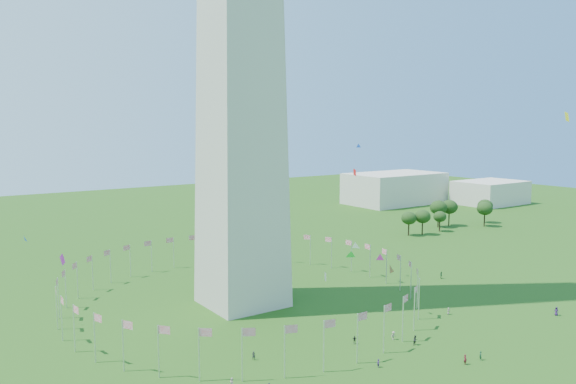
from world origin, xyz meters
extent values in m
cylinder|color=silver|center=(40.00, 50.00, 4.50)|extent=(0.24, 0.24, 9.00)
cylinder|color=silver|center=(39.39, 56.95, 4.50)|extent=(0.24, 0.24, 9.00)
cylinder|color=silver|center=(37.59, 63.68, 4.50)|extent=(0.24, 0.24, 9.00)
cylinder|color=silver|center=(34.64, 70.00, 4.50)|extent=(0.24, 0.24, 9.00)
cylinder|color=silver|center=(30.64, 75.71, 4.50)|extent=(0.24, 0.24, 9.00)
cylinder|color=silver|center=(25.71, 80.64, 4.50)|extent=(0.24, 0.24, 9.00)
cylinder|color=silver|center=(20.00, 84.64, 4.50)|extent=(0.24, 0.24, 9.00)
cylinder|color=silver|center=(13.68, 87.59, 4.50)|extent=(0.24, 0.24, 9.00)
cylinder|color=silver|center=(6.95, 89.39, 4.50)|extent=(0.24, 0.24, 9.00)
cylinder|color=silver|center=(0.00, 90.00, 4.50)|extent=(0.24, 0.24, 9.00)
cylinder|color=silver|center=(-6.95, 89.39, 4.50)|extent=(0.24, 0.24, 9.00)
cylinder|color=silver|center=(-13.68, 87.59, 4.50)|extent=(0.24, 0.24, 9.00)
cylinder|color=silver|center=(-20.00, 84.64, 4.50)|extent=(0.24, 0.24, 9.00)
cylinder|color=silver|center=(-25.71, 80.64, 4.50)|extent=(0.24, 0.24, 9.00)
cylinder|color=silver|center=(-30.64, 75.71, 4.50)|extent=(0.24, 0.24, 9.00)
cylinder|color=silver|center=(-34.64, 70.00, 4.50)|extent=(0.24, 0.24, 9.00)
cylinder|color=silver|center=(-37.59, 63.68, 4.50)|extent=(0.24, 0.24, 9.00)
cylinder|color=silver|center=(-39.39, 56.95, 4.50)|extent=(0.24, 0.24, 9.00)
cylinder|color=silver|center=(-40.00, 50.00, 4.50)|extent=(0.24, 0.24, 9.00)
cylinder|color=silver|center=(-39.39, 43.05, 4.50)|extent=(0.24, 0.24, 9.00)
cylinder|color=silver|center=(-37.59, 36.32, 4.50)|extent=(0.24, 0.24, 9.00)
cylinder|color=silver|center=(-34.64, 30.00, 4.50)|extent=(0.24, 0.24, 9.00)
cylinder|color=silver|center=(-30.64, 24.29, 4.50)|extent=(0.24, 0.24, 9.00)
cylinder|color=silver|center=(-25.71, 19.36, 4.50)|extent=(0.24, 0.24, 9.00)
cylinder|color=silver|center=(-20.00, 15.36, 4.50)|extent=(0.24, 0.24, 9.00)
cylinder|color=silver|center=(-13.68, 12.41, 4.50)|extent=(0.24, 0.24, 9.00)
cylinder|color=silver|center=(-6.95, 10.61, 4.50)|extent=(0.24, 0.24, 9.00)
cylinder|color=silver|center=(0.00, 10.00, 4.50)|extent=(0.24, 0.24, 9.00)
cylinder|color=silver|center=(6.95, 10.61, 4.50)|extent=(0.24, 0.24, 9.00)
cylinder|color=silver|center=(13.68, 12.41, 4.50)|extent=(0.24, 0.24, 9.00)
cylinder|color=silver|center=(20.00, 15.36, 4.50)|extent=(0.24, 0.24, 9.00)
cylinder|color=silver|center=(25.71, 19.36, 4.50)|extent=(0.24, 0.24, 9.00)
cylinder|color=silver|center=(30.64, 24.29, 4.50)|extent=(0.24, 0.24, 9.00)
cylinder|color=silver|center=(34.64, 30.00, 4.50)|extent=(0.24, 0.24, 9.00)
cylinder|color=silver|center=(37.59, 36.32, 4.50)|extent=(0.24, 0.24, 9.00)
cylinder|color=silver|center=(39.39, 43.05, 4.50)|extent=(0.24, 0.24, 9.00)
cube|color=beige|center=(150.00, 150.00, 8.00)|extent=(50.00, 30.00, 16.00)
cube|color=beige|center=(190.00, 120.00, 6.00)|extent=(35.00, 25.00, 12.00)
imported|color=#272727|center=(-14.15, 21.52, 0.80)|extent=(0.70, 0.64, 1.60)
imported|color=black|center=(5.45, 16.91, 0.79)|extent=(1.09, 1.05, 1.59)
imported|color=#32194C|center=(1.91, 6.70, 0.73)|extent=(0.41, 0.57, 1.46)
imported|color=gray|center=(-22.40, 14.55, 0.78)|extent=(0.56, 0.79, 1.56)
imported|color=black|center=(14.55, 9.91, 0.95)|extent=(0.93, 0.73, 1.91)
imported|color=#194027|center=(18.94, -1.37, 0.82)|extent=(0.64, 0.71, 1.64)
imported|color=gray|center=(33.50, 17.76, 0.77)|extent=(0.89, 0.76, 1.54)
imported|color=gray|center=(13.08, 14.20, 0.83)|extent=(1.11, 0.67, 1.66)
imported|color=#1B4527|center=(55.00, 38.00, 0.97)|extent=(1.20, 1.34, 1.93)
imported|color=#5C151E|center=(15.19, -1.02, 0.92)|extent=(0.56, 0.74, 1.83)
imported|color=#2F1747|center=(52.41, 3.94, 0.96)|extent=(0.84, 1.06, 1.93)
plane|color=#CC2699|center=(25.55, 31.21, 11.11)|extent=(1.55, 1.61, 2.20)
plane|color=#CC2699|center=(-46.14, 18.38, 23.30)|extent=(0.56, 1.67, 1.69)
plane|color=blue|center=(-43.73, 61.76, 18.40)|extent=(0.73, 1.60, 1.61)
plane|color=yellow|center=(-2.63, 44.35, 10.90)|extent=(1.10, 0.47, 1.07)
plane|color=red|center=(15.20, 28.62, 31.49)|extent=(1.64, 0.63, 1.72)
plane|color=green|center=(33.54, 53.54, 32.48)|extent=(0.74, 1.11, 1.33)
plane|color=white|center=(18.19, 31.30, 14.80)|extent=(1.38, 1.70, 1.67)
plane|color=white|center=(12.25, 34.52, 8.03)|extent=(2.02, 0.43, 2.05)
plane|color=blue|center=(27.23, 41.04, 36.33)|extent=(1.09, 0.90, 0.99)
plane|color=green|center=(20.14, 22.21, 11.10)|extent=(2.08, 1.28, 1.86)
plane|color=green|center=(16.29, 30.78, 13.09)|extent=(1.77, 2.25, 2.35)
plane|color=yellow|center=(46.77, 1.01, 43.04)|extent=(1.20, 2.32, 2.26)
ellipsoid|color=#234617|center=(91.57, 84.53, 4.44)|extent=(5.68, 5.68, 8.88)
ellipsoid|color=#234617|center=(97.05, 82.75, 4.65)|extent=(5.96, 5.96, 9.31)
ellipsoid|color=#234617|center=(107.64, 83.47, 3.90)|extent=(4.99, 4.99, 7.80)
ellipsoid|color=#234617|center=(114.14, 89.81, 5.38)|extent=(6.89, 6.89, 10.77)
ellipsoid|color=#234617|center=(120.30, 89.41, 5.28)|extent=(6.75, 6.75, 10.55)
ellipsoid|color=#234617|center=(131.21, 80.35, 4.93)|extent=(6.31, 6.31, 9.86)
ellipsoid|color=#234617|center=(138.73, 85.72, 4.89)|extent=(6.25, 6.25, 9.77)
camera|label=1|loc=(-63.09, -60.39, 41.57)|focal=35.00mm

